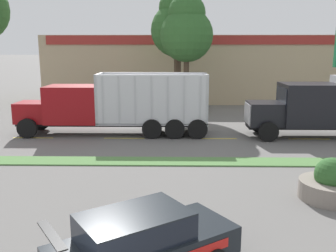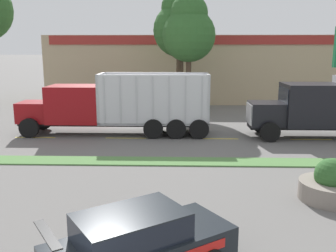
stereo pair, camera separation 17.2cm
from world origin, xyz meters
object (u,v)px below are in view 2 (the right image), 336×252
Objects in this scene: dump_truck_trail at (101,107)px; stone_planter at (331,185)px; dump_truck_mid at (329,109)px; rally_car at (138,243)px.

dump_truck_trail reaches higher than stone_planter.
dump_truck_mid is 2.41× the size of rally_car.
dump_truck_trail is at bearing 104.84° from rally_car.
dump_truck_mid is at bearing 55.60° from rally_car.
rally_car is at bearing -142.93° from stone_planter.
dump_truck_trail is at bearing 177.63° from dump_truck_mid.
dump_truck_trail reaches higher than rally_car.
stone_planter is at bearing -110.11° from dump_truck_mid.
dump_truck_trail is (-13.52, 0.56, -0.07)m from dump_truck_mid.
dump_truck_trail is 14.22m from stone_planter.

